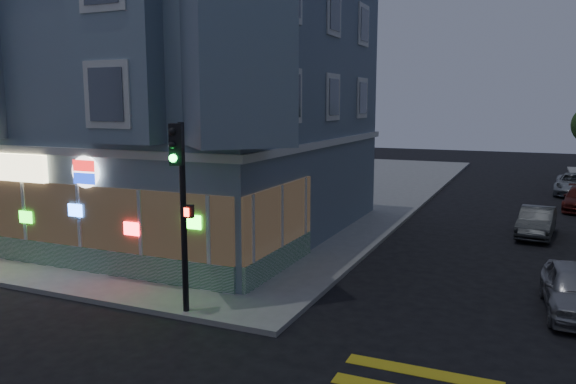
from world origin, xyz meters
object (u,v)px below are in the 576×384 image
Objects in this scene: parked_car_b at (536,222)px; traffic_signal at (180,186)px; parked_car_d at (575,184)px; parked_car_a at (576,289)px.

parked_car_b is 16.14m from traffic_signal.
parked_car_d is at bearing 85.96° from parked_car_b.
parked_car_d is (1.14, 21.87, -0.01)m from parked_car_a.
parked_car_a is 0.79× the size of traffic_signal.
parked_car_b is (-0.96, 9.09, -0.05)m from parked_car_a.
parked_car_b is at bearing 91.91° from parked_car_a.
parked_car_a is at bearing -78.65° from parked_car_b.
traffic_signal is at bearing -158.56° from parked_car_a.
traffic_signal reaches higher than parked_car_b.
traffic_signal is (-8.32, -13.53, 2.85)m from parked_car_b.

